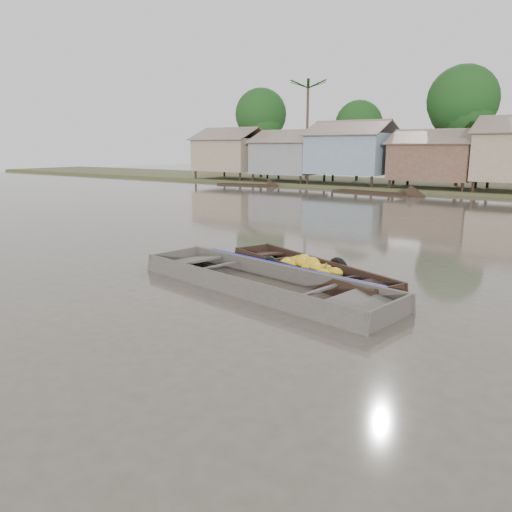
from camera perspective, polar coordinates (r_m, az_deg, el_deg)
The scene contains 3 objects.
ground at distance 11.96m, azimuth -3.57°, elevation -3.72°, with size 120.00×120.00×0.00m, color #4A4439.
banana_boat at distance 13.08m, azimuth 5.81°, elevation -1.66°, with size 5.59×3.22×0.77m.
viewer_boat at distance 11.92m, azimuth 0.74°, elevation -3.51°, with size 7.20×2.92×0.56m.
Camera 1 is at (7.26, -8.90, 3.33)m, focal length 35.00 mm.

